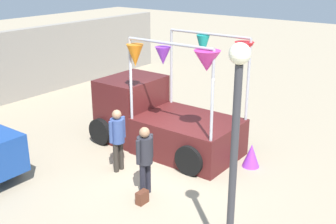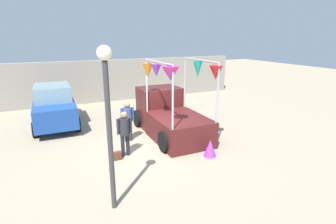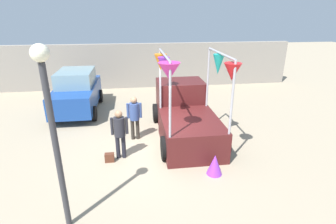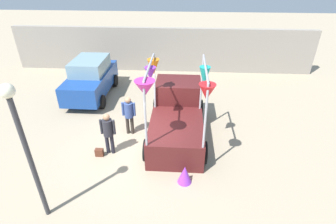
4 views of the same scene
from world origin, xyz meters
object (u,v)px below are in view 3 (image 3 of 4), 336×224
(parked_car, at_px, (77,91))
(person_customer, at_px, (120,130))
(folded_kite_bundle_violet, at_px, (215,165))
(person_vendor, at_px, (134,114))
(vendor_truck, at_px, (184,112))
(street_lamp, at_px, (51,118))
(handbag, at_px, (110,158))

(parked_car, bearing_deg, person_customer, -65.38)
(person_customer, height_order, folded_kite_bundle_violet, person_customer)
(person_vendor, bearing_deg, person_customer, -110.39)
(person_vendor, height_order, folded_kite_bundle_violet, person_vendor)
(vendor_truck, height_order, person_vendor, vendor_truck)
(person_customer, height_order, person_vendor, person_customer)
(vendor_truck, bearing_deg, street_lamp, -128.92)
(handbag, bearing_deg, folded_kite_bundle_violet, -19.59)
(parked_car, xyz_separation_m, handbag, (1.71, -4.71, -0.80))
(vendor_truck, relative_size, person_vendor, 2.62)
(street_lamp, bearing_deg, person_vendor, 69.04)
(person_vendor, distance_m, handbag, 1.86)
(parked_car, distance_m, handbag, 5.07)
(parked_car, distance_m, person_vendor, 4.12)
(handbag, bearing_deg, street_lamp, -105.59)
(handbag, bearing_deg, person_vendor, 60.73)
(parked_car, relative_size, person_customer, 2.51)
(parked_car, xyz_separation_m, person_customer, (2.06, -4.51, 0.01))
(person_vendor, xyz_separation_m, street_lamp, (-1.51, -3.95, 1.56))
(vendor_truck, distance_m, person_vendor, 1.84)
(parked_car, height_order, handbag, parked_car)
(person_vendor, distance_m, street_lamp, 4.50)
(parked_car, height_order, folded_kite_bundle_violet, parked_car)
(person_customer, bearing_deg, street_lamp, -111.23)
(person_vendor, xyz_separation_m, folded_kite_bundle_violet, (2.18, -2.53, -0.66))
(vendor_truck, height_order, person_customer, vendor_truck)
(parked_car, height_order, street_lamp, street_lamp)
(person_customer, distance_m, folded_kite_bundle_violet, 3.01)
(folded_kite_bundle_violet, bearing_deg, handbag, 160.41)
(vendor_truck, distance_m, person_customer, 2.72)
(person_vendor, bearing_deg, street_lamp, -110.96)
(street_lamp, xyz_separation_m, folded_kite_bundle_violet, (3.69, 1.42, -2.21))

